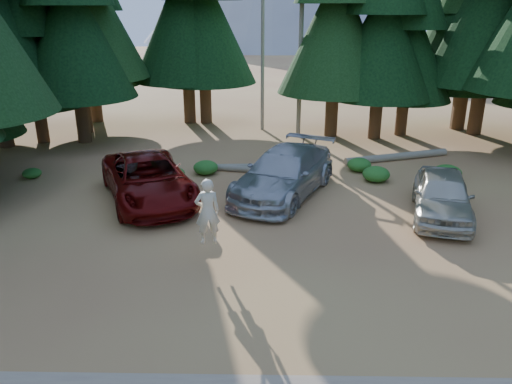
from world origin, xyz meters
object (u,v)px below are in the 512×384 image
at_px(silver_minivan_right, 442,195).
at_px(frisbee_player, 207,211).
at_px(silver_minivan_center, 284,173).
at_px(log_mid, 255,170).
at_px(log_left, 243,167).
at_px(log_right, 397,157).
at_px(red_pickup, 148,179).

relative_size(silver_minivan_right, frisbee_player, 2.43).
distance_m(silver_minivan_center, frisbee_player, 5.73).
relative_size(frisbee_player, log_mid, 0.57).
distance_m(silver_minivan_right, log_mid, 7.95).
xyz_separation_m(frisbee_player, log_mid, (1.12, 7.87, -1.34)).
height_order(silver_minivan_center, frisbee_player, frisbee_player).
height_order(silver_minivan_center, log_left, silver_minivan_center).
bearing_deg(silver_minivan_right, log_mid, 158.93).
height_order(log_left, log_mid, log_left).
distance_m(silver_minivan_right, frisbee_player, 8.25).
bearing_deg(frisbee_player, silver_minivan_right, -171.01).
bearing_deg(log_right, silver_minivan_right, -110.55).
bearing_deg(log_right, silver_minivan_center, -158.39).
height_order(frisbee_player, log_right, frisbee_player).
xyz_separation_m(log_left, log_right, (7.10, 1.64, 0.03)).
bearing_deg(log_right, red_pickup, -172.11).
distance_m(red_pickup, silver_minivan_center, 5.04).
distance_m(red_pickup, silver_minivan_right, 10.35).
bearing_deg(frisbee_player, log_right, -142.15).
xyz_separation_m(silver_minivan_right, log_left, (-6.94, 5.02, -0.64)).
distance_m(red_pickup, log_left, 5.00).
distance_m(silver_minivan_center, log_left, 3.54).
relative_size(silver_minivan_right, log_right, 0.86).
relative_size(silver_minivan_center, frisbee_player, 3.19).
bearing_deg(log_left, log_mid, -40.91).
distance_m(red_pickup, log_mid, 5.09).
relative_size(silver_minivan_center, log_left, 1.50).
distance_m(log_left, log_right, 7.29).
bearing_deg(silver_minivan_right, red_pickup, -172.77).
distance_m(silver_minivan_center, log_right, 7.20).
height_order(silver_minivan_center, log_mid, silver_minivan_center).
height_order(red_pickup, log_left, red_pickup).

